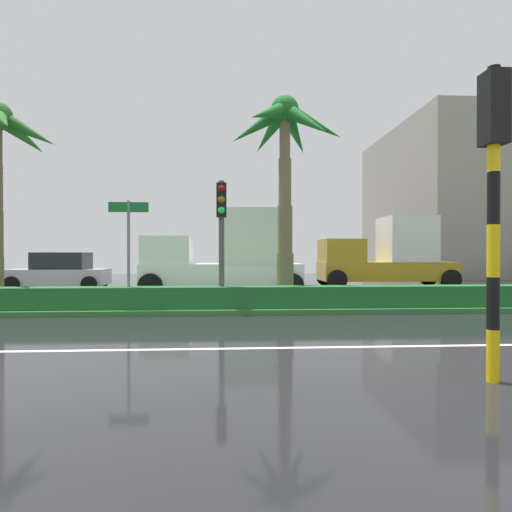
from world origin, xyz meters
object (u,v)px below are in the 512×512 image
object	(u,v)px
car_in_traffic_second	(60,272)
palm_tree_centre_left	(285,144)
traffic_signal_foreground	(493,166)
street_name_sign	(129,239)
box_truck_following	(387,256)
traffic_signal_median_right	(221,220)
box_truck_lead	(224,257)

from	to	relation	value
car_in_traffic_second	palm_tree_centre_left	bearing A→B (deg)	146.66
traffic_signal_foreground	palm_tree_centre_left	bearing A→B (deg)	-79.13
street_name_sign	car_in_traffic_second	xyz separation A→B (m)	(-4.95, 8.15, -1.25)
palm_tree_centre_left	box_truck_following	xyz separation A→B (m)	(5.89, 6.78, -3.72)
traffic_signal_foreground	car_in_traffic_second	xyz separation A→B (m)	(-11.22, 14.90, -2.02)
palm_tree_centre_left	street_name_sign	world-z (taller)	palm_tree_centre_left
street_name_sign	car_in_traffic_second	bearing A→B (deg)	121.30
traffic_signal_foreground	box_truck_following	bearing A→B (deg)	-105.40
palm_tree_centre_left	traffic_signal_foreground	world-z (taller)	palm_tree_centre_left
traffic_signal_median_right	street_name_sign	xyz separation A→B (m)	(-2.57, -0.08, -0.55)
traffic_signal_median_right	car_in_traffic_second	world-z (taller)	traffic_signal_median_right
palm_tree_centre_left	traffic_signal_foreground	xyz separation A→B (m)	(1.65, -8.61, -2.42)
palm_tree_centre_left	traffic_signal_median_right	size ratio (longest dim) A/B	1.86
palm_tree_centre_left	car_in_traffic_second	bearing A→B (deg)	146.66
traffic_signal_median_right	car_in_traffic_second	xyz separation A→B (m)	(-7.53, 8.07, -1.80)
traffic_signal_median_right	car_in_traffic_second	bearing A→B (deg)	133.03
street_name_sign	traffic_signal_foreground	size ratio (longest dim) A/B	0.72
traffic_signal_foreground	box_truck_following	world-z (taller)	traffic_signal_foreground
traffic_signal_median_right	street_name_sign	distance (m)	2.63
box_truck_following	palm_tree_centre_left	bearing A→B (deg)	48.99
street_name_sign	car_in_traffic_second	world-z (taller)	street_name_sign
traffic_signal_foreground	traffic_signal_median_right	bearing A→B (deg)	-61.65
palm_tree_centre_left	car_in_traffic_second	size ratio (longest dim) A/B	1.56
palm_tree_centre_left	street_name_sign	bearing A→B (deg)	-158.08
palm_tree_centre_left	box_truck_lead	bearing A→B (deg)	118.38
traffic_signal_foreground	box_truck_lead	world-z (taller)	traffic_signal_foreground
box_truck_lead	car_in_traffic_second	bearing A→B (deg)	-18.56
traffic_signal_foreground	box_truck_lead	size ratio (longest dim) A/B	0.65
palm_tree_centre_left	box_truck_following	bearing A→B (deg)	48.99
palm_tree_centre_left	traffic_signal_foreground	size ratio (longest dim) A/B	1.61
box_truck_lead	box_truck_following	xyz separation A→B (m)	(7.93, 3.01, 0.00)
street_name_sign	box_truck_lead	xyz separation A→B (m)	(2.58, 5.62, -0.53)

